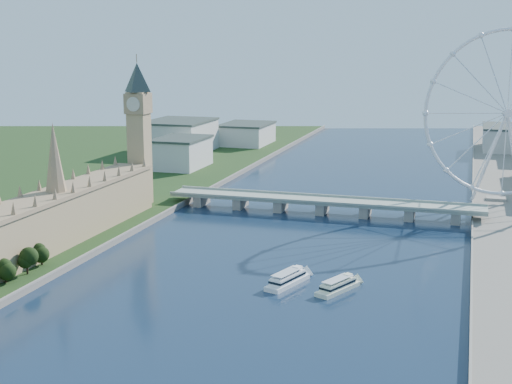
% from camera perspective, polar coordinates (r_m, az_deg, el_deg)
% --- Properties ---
extents(parliament_range, '(24.00, 200.00, 70.00)m').
position_cam_1_polar(parliament_range, '(423.76, -15.58, -1.94)').
color(parliament_range, tan).
rests_on(parliament_range, ground).
extents(big_ben, '(20.02, 20.02, 110.00)m').
position_cam_1_polar(big_ben, '(509.07, -9.39, 6.06)').
color(big_ben, tan).
rests_on(big_ben, ground).
extents(westminster_bridge, '(220.00, 22.00, 9.50)m').
position_cam_1_polar(westminster_bridge, '(498.30, 5.34, -0.94)').
color(westminster_bridge, gray).
rests_on(westminster_bridge, ground).
extents(london_eye, '(113.60, 39.12, 124.30)m').
position_cam_1_polar(london_eye, '(534.65, 19.45, 5.92)').
color(london_eye, silver).
rests_on(london_eye, ground).
extents(city_skyline, '(505.00, 280.00, 32.00)m').
position_cam_1_polar(city_skyline, '(745.60, 12.34, 3.86)').
color(city_skyline, beige).
rests_on(city_skyline, ground).
extents(tour_boat_near, '(18.25, 33.70, 7.26)m').
position_cam_1_polar(tour_boat_near, '(352.04, 2.53, -7.42)').
color(tour_boat_near, white).
rests_on(tour_boat_near, ground).
extents(tour_boat_far, '(19.80, 30.86, 6.72)m').
position_cam_1_polar(tour_boat_far, '(345.25, 6.55, -7.88)').
color(tour_boat_far, '#EAEBCA').
rests_on(tour_boat_far, ground).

